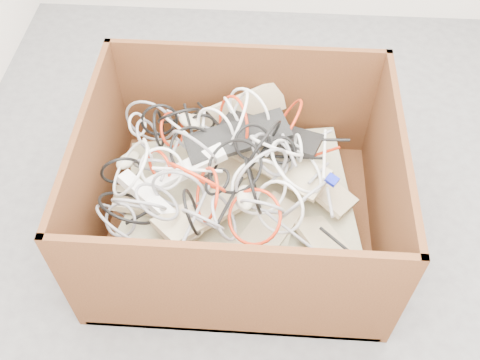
# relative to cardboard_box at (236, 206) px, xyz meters

# --- Properties ---
(ground) EXTENTS (3.00, 3.00, 0.00)m
(ground) POSITION_rel_cardboard_box_xyz_m (0.16, 0.09, -0.15)
(ground) COLOR #4C4C4E
(ground) RESTS_ON ground
(cardboard_box) EXTENTS (1.16, 0.97, 0.61)m
(cardboard_box) POSITION_rel_cardboard_box_xyz_m (0.00, 0.00, 0.00)
(cardboard_box) COLOR #391C0E
(cardboard_box) RESTS_ON ground
(keyboard_pile) EXTENTS (1.00, 0.93, 0.34)m
(keyboard_pile) POSITION_rel_cardboard_box_xyz_m (0.05, 0.04, 0.13)
(keyboard_pile) COLOR #C5BA8B
(keyboard_pile) RESTS_ON cardboard_box
(mice_scatter) EXTENTS (0.88, 0.73, 0.17)m
(mice_scatter) POSITION_rel_cardboard_box_xyz_m (-0.02, -0.05, 0.20)
(mice_scatter) COLOR #C0B99B
(mice_scatter) RESTS_ON keyboard_pile
(power_strip_left) EXTENTS (0.31, 0.19, 0.13)m
(power_strip_left) POSITION_rel_cardboard_box_xyz_m (-0.18, -0.00, 0.23)
(power_strip_left) COLOR white
(power_strip_left) RESTS_ON keyboard_pile
(power_strip_right) EXTENTS (0.25, 0.20, 0.09)m
(power_strip_right) POSITION_rel_cardboard_box_xyz_m (-0.32, -0.12, 0.19)
(power_strip_right) COLOR white
(power_strip_right) RESTS_ON keyboard_pile
(vga_plug) EXTENTS (0.06, 0.06, 0.03)m
(vga_plug) POSITION_rel_cardboard_box_xyz_m (0.37, 0.00, 0.20)
(vga_plug) COLOR #0B16B1
(vga_plug) RESTS_ON keyboard_pile
(cable_tangle) EXTENTS (0.97, 0.79, 0.47)m
(cable_tangle) POSITION_rel_cardboard_box_xyz_m (-0.08, 0.00, 0.25)
(cable_tangle) COLOR red
(cable_tangle) RESTS_ON keyboard_pile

